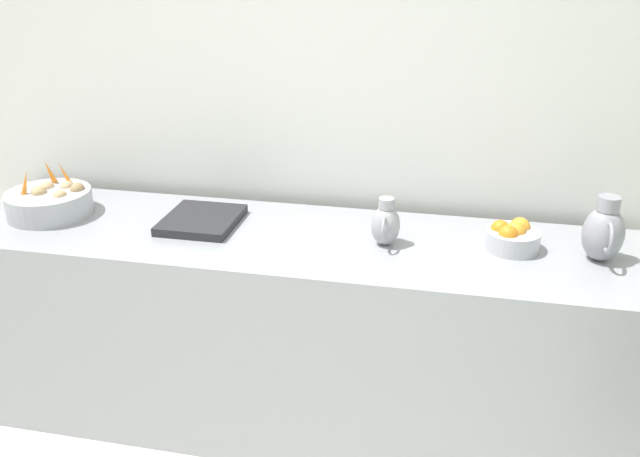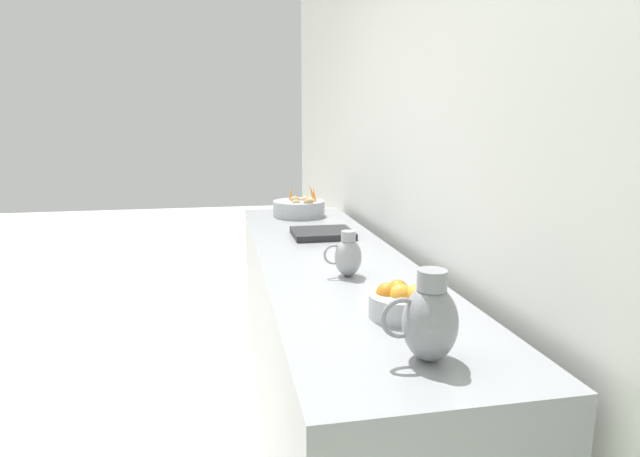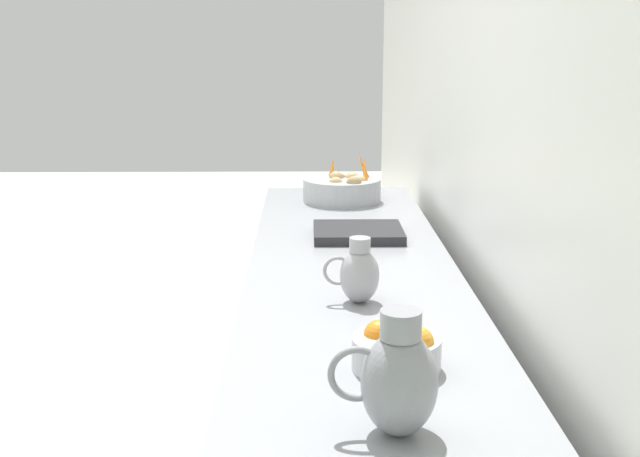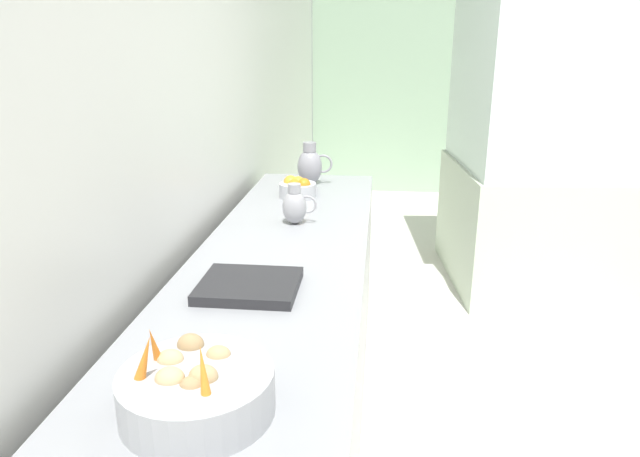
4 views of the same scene
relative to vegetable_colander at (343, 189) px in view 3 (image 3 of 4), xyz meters
name	(u,v)px [view 3 (image 3 of 4)]	position (x,y,z in m)	size (l,w,h in m)	color
tile_wall_left	(541,98)	(-0.45, 1.59, 0.54)	(0.10, 8.05, 3.00)	silver
prep_counter	(351,390)	(0.01, 1.09, -0.51)	(0.70, 2.86, 0.90)	gray
vegetable_colander	(343,189)	(0.00, 0.00, 0.00)	(0.36, 0.36, 0.22)	#9EA0A5
orange_bowl	(397,348)	(-0.05, 1.95, -0.01)	(0.21, 0.21, 0.12)	#ADAFB5
metal_pitcher_tall	(398,379)	(-0.01, 2.27, 0.06)	(0.21, 0.15, 0.25)	gray
metal_pitcher_short	(359,273)	(0.01, 1.47, 0.03)	(0.16, 0.11, 0.19)	#939399
counter_sink_basin	(358,232)	(-0.03, 0.69, -0.04)	(0.34, 0.30, 0.04)	#232326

